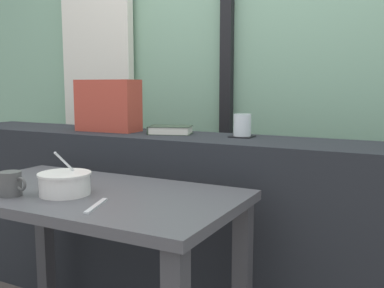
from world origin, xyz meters
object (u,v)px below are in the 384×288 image
(throw_pillow, at_px, (108,106))
(ceramic_mug, at_px, (11,184))
(coaster_square, at_px, (242,136))
(juice_glass, at_px, (242,126))
(soup_bowl, at_px, (65,183))
(breakfast_table, at_px, (91,224))
(fork_utensil, at_px, (96,206))
(closed_book, at_px, (170,130))

(throw_pillow, bearing_deg, ceramic_mug, -77.27)
(coaster_square, distance_m, juice_glass, 0.05)
(coaster_square, bearing_deg, juice_glass, -90.00)
(juice_glass, relative_size, soup_bowl, 0.55)
(ceramic_mug, bearing_deg, throw_pillow, 102.73)
(breakfast_table, xyz_separation_m, ceramic_mug, (-0.19, -0.18, 0.17))
(coaster_square, distance_m, fork_utensil, 0.84)
(closed_book, bearing_deg, coaster_square, 6.61)
(breakfast_table, distance_m, soup_bowl, 0.19)
(throw_pillow, height_order, soup_bowl, throw_pillow)
(breakfast_table, bearing_deg, coaster_square, 62.83)
(coaster_square, bearing_deg, throw_pillow, -174.45)
(coaster_square, xyz_separation_m, throw_pillow, (-0.70, -0.07, 0.13))
(soup_bowl, bearing_deg, breakfast_table, 61.89)
(coaster_square, height_order, juice_glass, juice_glass)
(closed_book, distance_m, throw_pillow, 0.37)
(coaster_square, bearing_deg, closed_book, -173.39)
(juice_glass, distance_m, fork_utensil, 0.85)
(juice_glass, distance_m, throw_pillow, 0.71)
(closed_book, xyz_separation_m, soup_bowl, (-0.02, -0.69, -0.13))
(soup_bowl, bearing_deg, juice_glass, 62.73)
(closed_book, relative_size, fork_utensil, 1.36)
(closed_book, bearing_deg, fork_utensil, -77.23)
(fork_utensil, bearing_deg, ceramic_mug, 165.76)
(closed_book, relative_size, soup_bowl, 1.26)
(soup_bowl, height_order, ceramic_mug, soup_bowl)
(coaster_square, xyz_separation_m, soup_bowl, (-0.38, -0.73, -0.11))
(fork_utensil, bearing_deg, coaster_square, 58.46)
(closed_book, xyz_separation_m, ceramic_mug, (-0.17, -0.79, -0.12))
(throw_pillow, xyz_separation_m, ceramic_mug, (0.17, -0.76, -0.23))
(juice_glass, relative_size, closed_book, 0.43)
(throw_pillow, bearing_deg, soup_bowl, -64.02)
(juice_glass, height_order, fork_utensil, juice_glass)
(coaster_square, xyz_separation_m, juice_glass, (0.00, -0.00, 0.05))
(breakfast_table, height_order, coaster_square, coaster_square)
(juice_glass, distance_m, soup_bowl, 0.84)
(coaster_square, relative_size, juice_glass, 1.00)
(throw_pillow, relative_size, fork_utensil, 1.88)
(breakfast_table, bearing_deg, fork_utensil, -44.45)
(throw_pillow, distance_m, soup_bowl, 0.77)
(coaster_square, height_order, closed_book, closed_book)
(closed_book, height_order, throw_pillow, throw_pillow)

